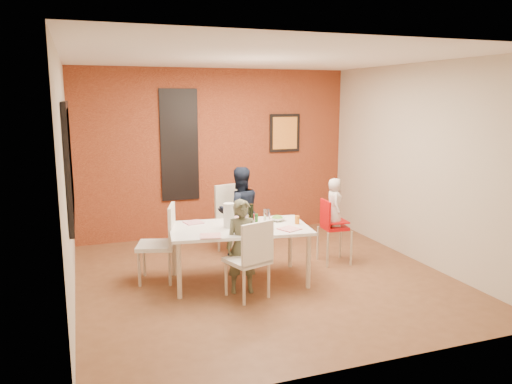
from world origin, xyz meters
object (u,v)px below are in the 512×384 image
object	(u,v)px
chair_far	(233,215)
chair_left	(163,239)
chair_near	(252,256)
wine_bottle	(251,215)
dining_table	(239,232)
paper_towel_roll	(229,215)
child_far	(240,212)
toddler	(334,202)
high_chair	(332,225)
child_near	(243,246)

from	to	relation	value
chair_far	chair_left	xyz separation A→B (m)	(-1.17, -0.88, -0.02)
chair_near	wine_bottle	world-z (taller)	wine_bottle
dining_table	chair_far	distance (m)	1.26
chair_near	paper_towel_roll	size ratio (longest dim) A/B	3.07
child_far	toddler	distance (m)	1.34
chair_near	high_chair	bearing A→B (deg)	-168.50
paper_towel_roll	child_near	bearing A→B (deg)	-80.66
dining_table	chair_left	bearing A→B (deg)	158.97
toddler	paper_towel_roll	bearing A→B (deg)	116.45
dining_table	child_near	world-z (taller)	child_near
high_chair	toddler	distance (m)	0.32
high_chair	chair_far	bearing A→B (deg)	53.12
dining_table	chair_far	bearing A→B (deg)	76.46
child_far	chair_far	bearing A→B (deg)	-84.56
chair_left	high_chair	bearing A→B (deg)	104.23
child_near	high_chair	bearing A→B (deg)	32.12
child_near	chair_far	bearing A→B (deg)	87.48
high_chair	chair_near	bearing A→B (deg)	123.89
chair_far	toddler	world-z (taller)	toddler
dining_table	paper_towel_roll	xyz separation A→B (m)	(-0.13, 0.02, 0.21)
chair_left	toddler	size ratio (longest dim) A/B	1.46
chair_far	toddler	bearing A→B (deg)	-56.74
chair_far	child_near	xyz separation A→B (m)	(-0.36, -1.56, -0.00)
child_near	toddler	xyz separation A→B (m)	(1.49, 0.58, 0.30)
chair_left	high_chair	distance (m)	2.28
chair_near	wine_bottle	size ratio (longest dim) A/B	3.39
chair_left	child_near	xyz separation A→B (m)	(0.81, -0.67, 0.01)
child_far	wine_bottle	xyz separation A→B (m)	(-0.17, -0.96, 0.19)
chair_far	child_near	distance (m)	1.60
wine_bottle	chair_left	bearing A→B (deg)	162.51
chair_far	wine_bottle	distance (m)	1.25
chair_left	child_near	bearing A→B (deg)	66.84
child_near	wine_bottle	world-z (taller)	child_near
toddler	paper_towel_roll	world-z (taller)	toddler
high_chair	dining_table	bearing A→B (deg)	104.36
dining_table	chair_far	xyz separation A→B (m)	(0.29, 1.22, -0.08)
high_chair	paper_towel_roll	xyz separation A→B (m)	(-1.53, -0.23, 0.31)
chair_near	chair_far	distance (m)	1.82
dining_table	paper_towel_roll	bearing A→B (deg)	172.21
chair_left	wine_bottle	size ratio (longest dim) A/B	3.56
dining_table	chair_far	size ratio (longest dim) A/B	1.80
child_near	wine_bottle	xyz separation A→B (m)	(0.22, 0.35, 0.28)
paper_towel_roll	wine_bottle	bearing A→B (deg)	-0.85
child_far	toddler	bearing A→B (deg)	146.31
dining_table	paper_towel_roll	distance (m)	0.25
child_far	toddler	size ratio (longest dim) A/B	1.96
wine_bottle	paper_towel_roll	world-z (taller)	paper_towel_roll
chair_left	paper_towel_roll	size ratio (longest dim) A/B	3.22
high_chair	child_far	distance (m)	1.31
chair_far	high_chair	size ratio (longest dim) A/B	1.12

